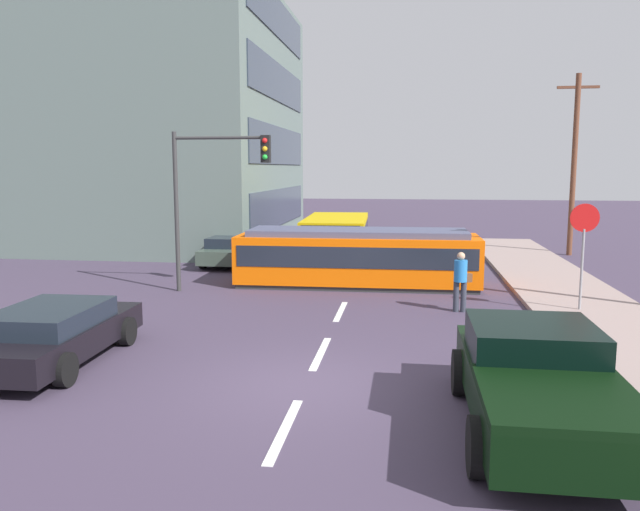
{
  "coord_description": "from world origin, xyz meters",
  "views": [
    {
      "loc": [
        1.8,
        -10.88,
        3.96
      ],
      "look_at": [
        -0.89,
        8.18,
        1.26
      ],
      "focal_mm": 35.04,
      "sensor_mm": 36.0,
      "label": 1
    }
  ],
  "objects_px": {
    "city_bus": "(336,236)",
    "stop_sign": "(584,234)",
    "traffic_light_mast": "(213,180)",
    "utility_pole_mid": "(574,162)",
    "streetcar_tram": "(358,257)",
    "parked_sedan_near": "(54,333)",
    "parked_sedan_mid": "(234,249)",
    "pickup_truck_parked": "(537,381)",
    "pedestrian_crossing": "(461,278)"
  },
  "relations": [
    {
      "from": "city_bus",
      "to": "stop_sign",
      "type": "bearing_deg",
      "value": -48.44
    },
    {
      "from": "traffic_light_mast",
      "to": "utility_pole_mid",
      "type": "xyz_separation_m",
      "value": [
        13.45,
        10.59,
        0.65
      ]
    },
    {
      "from": "city_bus",
      "to": "stop_sign",
      "type": "xyz_separation_m",
      "value": [
        7.67,
        -8.65,
        1.1
      ]
    },
    {
      "from": "streetcar_tram",
      "to": "stop_sign",
      "type": "xyz_separation_m",
      "value": [
        6.35,
        -3.43,
        1.21
      ]
    },
    {
      "from": "parked_sedan_near",
      "to": "parked_sedan_mid",
      "type": "relative_size",
      "value": 1.02
    },
    {
      "from": "pickup_truck_parked",
      "to": "stop_sign",
      "type": "distance_m",
      "value": 8.67
    },
    {
      "from": "pedestrian_crossing",
      "to": "stop_sign",
      "type": "bearing_deg",
      "value": 2.37
    },
    {
      "from": "streetcar_tram",
      "to": "utility_pole_mid",
      "type": "height_order",
      "value": "utility_pole_mid"
    },
    {
      "from": "pedestrian_crossing",
      "to": "stop_sign",
      "type": "height_order",
      "value": "stop_sign"
    },
    {
      "from": "pedestrian_crossing",
      "to": "pickup_truck_parked",
      "type": "bearing_deg",
      "value": -86.49
    },
    {
      "from": "traffic_light_mast",
      "to": "utility_pole_mid",
      "type": "distance_m",
      "value": 17.13
    },
    {
      "from": "parked_sedan_near",
      "to": "pedestrian_crossing",
      "type": "bearing_deg",
      "value": 34.21
    },
    {
      "from": "streetcar_tram",
      "to": "parked_sedan_near",
      "type": "distance_m",
      "value": 10.88
    },
    {
      "from": "streetcar_tram",
      "to": "stop_sign",
      "type": "distance_m",
      "value": 7.32
    },
    {
      "from": "pedestrian_crossing",
      "to": "utility_pole_mid",
      "type": "distance_m",
      "value": 14.06
    },
    {
      "from": "city_bus",
      "to": "pickup_truck_parked",
      "type": "relative_size",
      "value": 1.21
    },
    {
      "from": "traffic_light_mast",
      "to": "stop_sign",
      "type": "bearing_deg",
      "value": -8.53
    },
    {
      "from": "parked_sedan_near",
      "to": "traffic_light_mast",
      "type": "bearing_deg",
      "value": 82.3
    },
    {
      "from": "parked_sedan_mid",
      "to": "stop_sign",
      "type": "distance_m",
      "value": 14.01
    },
    {
      "from": "streetcar_tram",
      "to": "utility_pole_mid",
      "type": "bearing_deg",
      "value": 44.17
    },
    {
      "from": "streetcar_tram",
      "to": "pedestrian_crossing",
      "type": "distance_m",
      "value": 4.75
    },
    {
      "from": "stop_sign",
      "to": "pickup_truck_parked",
      "type": "bearing_deg",
      "value": -108.52
    },
    {
      "from": "city_bus",
      "to": "stop_sign",
      "type": "height_order",
      "value": "stop_sign"
    },
    {
      "from": "pickup_truck_parked",
      "to": "stop_sign",
      "type": "xyz_separation_m",
      "value": [
        2.72,
        8.12,
        1.4
      ]
    },
    {
      "from": "parked_sedan_mid",
      "to": "traffic_light_mast",
      "type": "distance_m",
      "value": 6.57
    },
    {
      "from": "stop_sign",
      "to": "utility_pole_mid",
      "type": "relative_size",
      "value": 0.36
    },
    {
      "from": "parked_sedan_near",
      "to": "city_bus",
      "type": "bearing_deg",
      "value": 74.25
    },
    {
      "from": "stop_sign",
      "to": "traffic_light_mast",
      "type": "distance_m",
      "value": 10.98
    },
    {
      "from": "parked_sedan_mid",
      "to": "city_bus",
      "type": "bearing_deg",
      "value": 16.99
    },
    {
      "from": "city_bus",
      "to": "pickup_truck_parked",
      "type": "distance_m",
      "value": 17.49
    },
    {
      "from": "city_bus",
      "to": "pickup_truck_parked",
      "type": "xyz_separation_m",
      "value": [
        4.95,
        -16.77,
        -0.3
      ]
    },
    {
      "from": "parked_sedan_near",
      "to": "parked_sedan_mid",
      "type": "distance_m",
      "value": 13.37
    },
    {
      "from": "city_bus",
      "to": "traffic_light_mast",
      "type": "relative_size",
      "value": 1.19
    },
    {
      "from": "pedestrian_crossing",
      "to": "utility_pole_mid",
      "type": "height_order",
      "value": "utility_pole_mid"
    },
    {
      "from": "streetcar_tram",
      "to": "stop_sign",
      "type": "bearing_deg",
      "value": -28.4
    },
    {
      "from": "streetcar_tram",
      "to": "pickup_truck_parked",
      "type": "bearing_deg",
      "value": -72.56
    },
    {
      "from": "city_bus",
      "to": "parked_sedan_mid",
      "type": "bearing_deg",
      "value": -163.01
    },
    {
      "from": "pickup_truck_parked",
      "to": "city_bus",
      "type": "bearing_deg",
      "value": 106.46
    },
    {
      "from": "stop_sign",
      "to": "city_bus",
      "type": "bearing_deg",
      "value": 131.56
    },
    {
      "from": "pedestrian_crossing",
      "to": "parked_sedan_mid",
      "type": "height_order",
      "value": "pedestrian_crossing"
    },
    {
      "from": "parked_sedan_mid",
      "to": "utility_pole_mid",
      "type": "xyz_separation_m",
      "value": [
        14.47,
        4.81,
        3.61
      ]
    },
    {
      "from": "traffic_light_mast",
      "to": "parked_sedan_mid",
      "type": "bearing_deg",
      "value": 100.05
    },
    {
      "from": "streetcar_tram",
      "to": "pedestrian_crossing",
      "type": "height_order",
      "value": "streetcar_tram"
    },
    {
      "from": "streetcar_tram",
      "to": "city_bus",
      "type": "xyz_separation_m",
      "value": [
        -1.32,
        5.22,
        0.11
      ]
    },
    {
      "from": "pickup_truck_parked",
      "to": "parked_sedan_mid",
      "type": "distance_m",
      "value": 17.97
    },
    {
      "from": "pickup_truck_parked",
      "to": "stop_sign",
      "type": "relative_size",
      "value": 1.74
    },
    {
      "from": "parked_sedan_near",
      "to": "streetcar_tram",
      "type": "bearing_deg",
      "value": 59.91
    },
    {
      "from": "streetcar_tram",
      "to": "parked_sedan_near",
      "type": "height_order",
      "value": "streetcar_tram"
    },
    {
      "from": "pickup_truck_parked",
      "to": "traffic_light_mast",
      "type": "height_order",
      "value": "traffic_light_mast"
    },
    {
      "from": "utility_pole_mid",
      "to": "streetcar_tram",
      "type": "bearing_deg",
      "value": -135.83
    }
  ]
}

